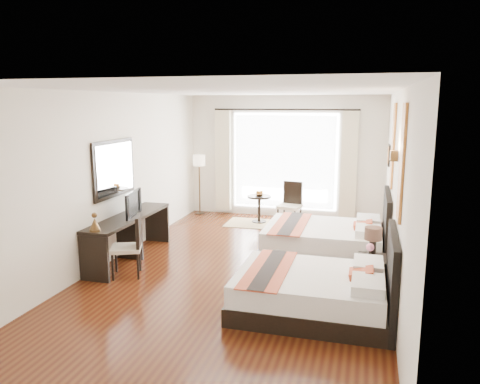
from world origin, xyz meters
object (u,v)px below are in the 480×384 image
(table_lamp, at_px, (373,236))
(fruit_bowl, at_px, (259,195))
(bed_far, at_px, (329,240))
(desk_chair, at_px, (128,258))
(window_chair, at_px, (290,213))
(nightstand, at_px, (371,273))
(bed_near, at_px, (318,291))
(console_desk, at_px, (129,237))
(vase, at_px, (370,254))
(side_table, at_px, (259,209))
(floor_lamp, at_px, (199,165))
(television, at_px, (129,203))

(table_lamp, distance_m, fruit_bowl, 3.98)
(bed_far, xyz_separation_m, desk_chair, (-2.90, -1.75, -0.02))
(table_lamp, distance_m, window_chair, 3.47)
(nightstand, relative_size, window_chair, 0.50)
(bed_near, distance_m, table_lamp, 1.34)
(bed_near, distance_m, bed_far, 2.27)
(console_desk, bearing_deg, nightstand, -3.68)
(table_lamp, height_order, console_desk, table_lamp)
(vase, bearing_deg, console_desk, 173.74)
(vase, distance_m, side_table, 4.20)
(bed_near, bearing_deg, vase, 52.55)
(bed_near, distance_m, floor_lamp, 5.80)
(nightstand, height_order, fruit_bowl, fruit_bowl)
(table_lamp, relative_size, side_table, 0.64)
(nightstand, bearing_deg, floor_lamp, 137.15)
(desk_chair, bearing_deg, bed_near, 147.28)
(window_chair, bearing_deg, table_lamp, 39.87)
(bed_near, xyz_separation_m, table_lamp, (0.66, 1.06, 0.48))
(console_desk, xyz_separation_m, desk_chair, (0.36, -0.72, -0.09))
(console_desk, height_order, side_table, console_desk)
(fruit_bowl, bearing_deg, console_desk, -117.64)
(console_desk, bearing_deg, vase, -6.26)
(television, bearing_deg, floor_lamp, -9.59)
(bed_near, xyz_separation_m, vase, (0.62, 0.81, 0.28))
(vase, bearing_deg, floor_lamp, 135.53)
(bed_near, xyz_separation_m, desk_chair, (-2.95, 0.52, -0.00))
(bed_near, xyz_separation_m, fruit_bowl, (-1.75, 4.23, 0.34))
(bed_far, distance_m, nightstand, 1.47)
(desk_chair, relative_size, floor_lamp, 0.66)
(television, bearing_deg, desk_chair, -164.88)
(table_lamp, xyz_separation_m, fruit_bowl, (-2.40, 3.17, -0.13))
(nightstand, bearing_deg, side_table, 126.40)
(bed_far, bearing_deg, vase, -65.26)
(vase, relative_size, desk_chair, 0.15)
(console_desk, relative_size, fruit_bowl, 11.31)
(vase, height_order, desk_chair, desk_chair)
(desk_chair, xyz_separation_m, window_chair, (1.91, 3.54, 0.01))
(floor_lamp, height_order, window_chair, floor_lamp)
(table_lamp, distance_m, console_desk, 3.99)
(desk_chair, bearing_deg, nightstand, 164.62)
(bed_near, distance_m, side_table, 4.61)
(television, bearing_deg, table_lamp, -102.63)
(television, xyz_separation_m, fruit_bowl, (1.55, 2.98, -0.34))
(console_desk, bearing_deg, side_table, 62.71)
(console_desk, xyz_separation_m, television, (0.02, 0.01, 0.59))
(console_desk, xyz_separation_m, fruit_bowl, (1.57, 2.99, 0.25))
(nightstand, bearing_deg, fruit_bowl, 126.54)
(nightstand, xyz_separation_m, table_lamp, (-0.00, 0.08, 0.53))
(bed_near, xyz_separation_m, console_desk, (-3.31, 1.24, 0.09))
(bed_far, xyz_separation_m, vase, (0.67, -1.46, 0.27))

